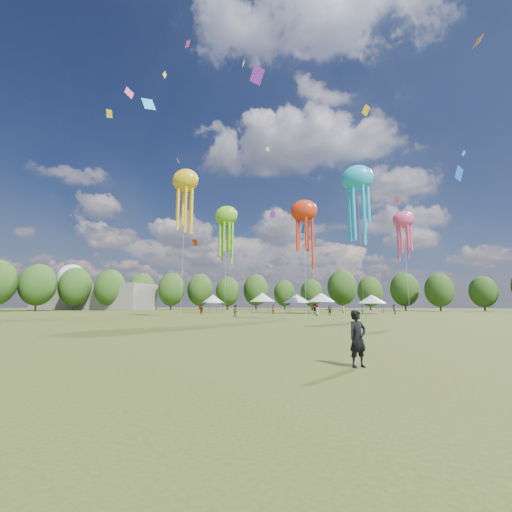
# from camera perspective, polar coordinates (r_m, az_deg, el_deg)

# --- Properties ---
(ground) EXTENTS (300.00, 300.00, 0.00)m
(ground) POSITION_cam_1_polar(r_m,az_deg,el_deg) (14.22, -20.31, -15.46)
(ground) COLOR #384416
(ground) RESTS_ON ground
(observer_main) EXTENTS (0.71, 0.69, 1.64)m
(observer_main) POSITION_cam_1_polar(r_m,az_deg,el_deg) (10.07, 17.82, -13.91)
(observer_main) COLOR black
(observer_main) RESTS_ON ground
(spectator_near) EXTENTS (1.00, 0.90, 1.68)m
(spectator_near) POSITION_cam_1_polar(r_m,az_deg,el_deg) (44.39, -3.73, -9.89)
(spectator_near) COLOR gray
(spectator_near) RESTS_ON ground
(spectators_far) EXTENTS (33.47, 20.78, 1.93)m
(spectators_far) POSITION_cam_1_polar(r_m,az_deg,el_deg) (59.40, 11.77, -9.37)
(spectators_far) COLOR gray
(spectators_far) RESTS_ON ground
(festival_tents) EXTENTS (37.48, 10.45, 4.36)m
(festival_tents) POSITION_cam_1_polar(r_m,az_deg,el_deg) (67.58, 6.64, -7.53)
(festival_tents) COLOR #47474C
(festival_tents) RESTS_ON ground
(show_kites) EXTENTS (34.26, 21.83, 25.16)m
(show_kites) POSITION_cam_1_polar(r_m,az_deg,el_deg) (53.01, 6.34, 8.57)
(show_kites) COLOR yellow
(show_kites) RESTS_ON ground
(small_kites) EXTENTS (76.28, 60.77, 46.47)m
(small_kites) POSITION_cam_1_polar(r_m,az_deg,el_deg) (61.59, 6.80, 19.48)
(small_kites) COLOR yellow
(small_kites) RESTS_ON ground
(treeline) EXTENTS (201.57, 95.24, 13.43)m
(treeline) POSITION_cam_1_polar(r_m,az_deg,el_deg) (75.00, 7.51, -4.96)
(treeline) COLOR #38281C
(treeline) RESTS_ON ground
(hangar) EXTENTS (40.00, 12.00, 8.00)m
(hangar) POSITION_cam_1_polar(r_m,az_deg,el_deg) (115.82, -27.23, -6.62)
(hangar) COLOR gray
(hangar) RESTS_ON ground
(radome) EXTENTS (9.00, 9.00, 16.00)m
(radome) POSITION_cam_1_polar(r_m,az_deg,el_deg) (131.69, -30.26, -3.92)
(radome) COLOR white
(radome) RESTS_ON ground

